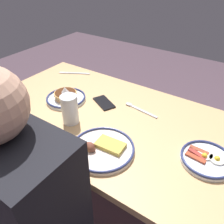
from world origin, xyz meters
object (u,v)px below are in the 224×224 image
(plate_near_main, at_px, (66,97))
(plate_center_pancakes, at_px, (102,148))
(cell_phone, at_px, (104,103))
(fork_near, at_px, (15,119))
(coffee_mug, at_px, (6,95))
(plate_far_companion, at_px, (207,159))
(butter_knife, at_px, (75,73))
(drinking_glass, at_px, (70,111))
(tea_spoon, at_px, (137,108))

(plate_near_main, height_order, plate_center_pancakes, plate_near_main)
(cell_phone, xyz_separation_m, fork_near, (0.29, 0.38, -0.00))
(coffee_mug, distance_m, cell_phone, 0.54)
(fork_near, bearing_deg, plate_center_pancakes, -172.15)
(plate_far_companion, bearing_deg, plate_center_pancakes, 26.34)
(fork_near, xyz_separation_m, butter_knife, (0.11, -0.57, -0.00))
(plate_center_pancakes, xyz_separation_m, drinking_glass, (0.25, -0.08, 0.05))
(plate_center_pancakes, height_order, plate_far_companion, plate_center_pancakes)
(plate_center_pancakes, xyz_separation_m, fork_near, (0.50, 0.07, -0.01))
(plate_far_companion, height_order, fork_near, plate_far_companion)
(fork_near, height_order, butter_knife, same)
(plate_near_main, distance_m, coffee_mug, 0.32)
(tea_spoon, bearing_deg, plate_near_main, 21.77)
(cell_phone, height_order, tea_spoon, tea_spoon)
(plate_center_pancakes, distance_m, plate_far_companion, 0.43)
(tea_spoon, bearing_deg, butter_knife, -13.76)
(coffee_mug, bearing_deg, drinking_glass, -170.16)
(coffee_mug, height_order, cell_phone, coffee_mug)
(coffee_mug, xyz_separation_m, drinking_glass, (-0.41, -0.07, 0.01))
(cell_phone, bearing_deg, coffee_mug, 60.80)
(plate_near_main, relative_size, plate_far_companion, 1.06)
(plate_center_pancakes, relative_size, cell_phone, 1.90)
(plate_near_main, distance_m, drinking_glass, 0.22)
(drinking_glass, distance_m, tea_spoon, 0.36)
(plate_near_main, distance_m, butter_knife, 0.35)
(plate_near_main, relative_size, tea_spoon, 1.11)
(coffee_mug, distance_m, fork_near, 0.18)
(coffee_mug, relative_size, fork_near, 0.60)
(drinking_glass, xyz_separation_m, tea_spoon, (-0.21, -0.29, -0.06))
(plate_near_main, xyz_separation_m, drinking_glass, (-0.16, 0.13, 0.05))
(coffee_mug, bearing_deg, cell_phone, -146.06)
(plate_center_pancakes, distance_m, coffee_mug, 0.66)
(butter_knife, relative_size, tea_spoon, 0.99)
(plate_far_companion, bearing_deg, drinking_glass, 10.00)
(plate_near_main, distance_m, plate_far_companion, 0.80)
(cell_phone, bearing_deg, plate_far_companion, -164.30)
(coffee_mug, bearing_deg, tea_spoon, -150.30)
(cell_phone, distance_m, fork_near, 0.47)
(plate_near_main, height_order, cell_phone, plate_near_main)
(plate_near_main, relative_size, cell_phone, 1.56)
(coffee_mug, distance_m, butter_knife, 0.50)
(drinking_glass, bearing_deg, plate_far_companion, -170.00)
(plate_near_main, bearing_deg, plate_far_companion, 178.34)
(cell_phone, bearing_deg, tea_spoon, -135.69)
(drinking_glass, xyz_separation_m, cell_phone, (-0.04, -0.23, -0.06))
(tea_spoon, bearing_deg, plate_far_companion, 157.43)
(cell_phone, bearing_deg, butter_knife, 0.48)
(plate_near_main, distance_m, fork_near, 0.30)
(plate_center_pancakes, relative_size, drinking_glass, 1.85)
(plate_near_main, xyz_separation_m, coffee_mug, (0.25, 0.21, 0.03))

